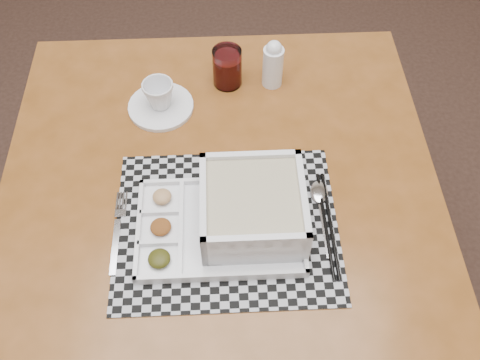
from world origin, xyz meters
name	(u,v)px	position (x,y,z in m)	size (l,w,h in m)	color
dining_table	(221,199)	(0.65, 0.66, 0.61)	(1.01, 1.01, 0.68)	#5D3311
placemat	(227,226)	(0.68, 0.55, 0.68)	(0.43, 0.36, 0.00)	#9B9BA2
serving_tray	(245,212)	(0.71, 0.55, 0.72)	(0.34, 0.26, 0.10)	silver
fork	(119,230)	(0.47, 0.52, 0.69)	(0.04, 0.19, 0.00)	silver
spoon	(320,198)	(0.86, 0.62, 0.69)	(0.04, 0.18, 0.01)	silver
chopsticks	(328,224)	(0.87, 0.56, 0.69)	(0.05, 0.24, 0.01)	black
saucer	(161,107)	(0.50, 0.85, 0.69)	(0.15, 0.15, 0.01)	silver
cup	(159,95)	(0.50, 0.85, 0.73)	(0.07, 0.07, 0.07)	silver
juice_glass	(227,69)	(0.64, 0.94, 0.73)	(0.07, 0.07, 0.10)	white
creamer_bottle	(273,64)	(0.75, 0.95, 0.74)	(0.05, 0.05, 0.12)	silver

